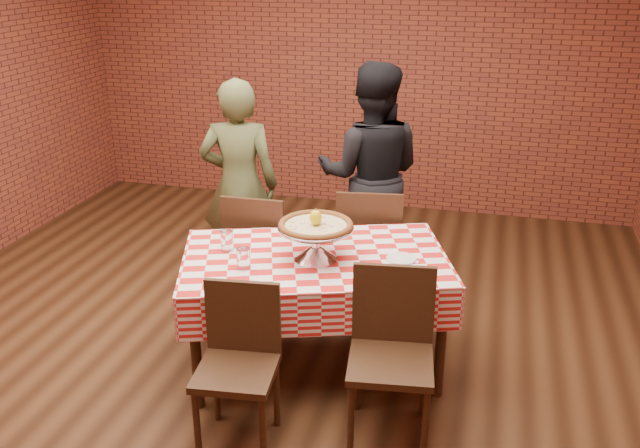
# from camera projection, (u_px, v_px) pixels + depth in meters

# --- Properties ---
(ground) EXTENTS (6.00, 6.00, 0.00)m
(ground) POSITION_uv_depth(u_px,v_px,m) (256.00, 352.00, 4.55)
(ground) COLOR black
(ground) RESTS_ON ground
(back_wall) EXTENTS (5.50, 0.00, 5.50)m
(back_wall) POSITION_uv_depth(u_px,v_px,m) (355.00, 62.00, 6.70)
(back_wall) COLOR brown
(back_wall) RESTS_ON ground
(table) EXTENTS (1.79, 1.40, 0.75)m
(table) POSITION_uv_depth(u_px,v_px,m) (315.00, 312.00, 4.29)
(table) COLOR #372212
(table) RESTS_ON ground
(tablecloth) EXTENTS (1.84, 1.45, 0.27)m
(tablecloth) POSITION_uv_depth(u_px,v_px,m) (315.00, 276.00, 4.20)
(tablecloth) COLOR red
(tablecloth) RESTS_ON table
(pizza_stand) EXTENTS (0.48, 0.48, 0.20)m
(pizza_stand) POSITION_uv_depth(u_px,v_px,m) (316.00, 243.00, 4.08)
(pizza_stand) COLOR silver
(pizza_stand) RESTS_ON tablecloth
(pizza) EXTENTS (0.46, 0.46, 0.03)m
(pizza) POSITION_uv_depth(u_px,v_px,m) (316.00, 226.00, 4.04)
(pizza) COLOR beige
(pizza) RESTS_ON pizza_stand
(lemon) EXTENTS (0.08, 0.08, 0.09)m
(lemon) POSITION_uv_depth(u_px,v_px,m) (316.00, 218.00, 4.02)
(lemon) COLOR yellow
(lemon) RESTS_ON pizza
(water_glass_left) EXTENTS (0.10, 0.10, 0.13)m
(water_glass_left) POSITION_uv_depth(u_px,v_px,m) (244.00, 259.00, 3.97)
(water_glass_left) COLOR white
(water_glass_left) RESTS_ON tablecloth
(water_glass_right) EXTENTS (0.10, 0.10, 0.13)m
(water_glass_right) POSITION_uv_depth(u_px,v_px,m) (227.00, 241.00, 4.21)
(water_glass_right) COLOR white
(water_glass_right) RESTS_ON tablecloth
(side_plate) EXTENTS (0.23, 0.23, 0.01)m
(side_plate) POSITION_uv_depth(u_px,v_px,m) (401.00, 259.00, 4.10)
(side_plate) COLOR white
(side_plate) RESTS_ON tablecloth
(sweetener_packet_a) EXTENTS (0.06, 0.06, 0.00)m
(sweetener_packet_a) POSITION_uv_depth(u_px,v_px,m) (413.00, 266.00, 4.01)
(sweetener_packet_a) COLOR white
(sweetener_packet_a) RESTS_ON tablecloth
(sweetener_packet_b) EXTENTS (0.05, 0.04, 0.00)m
(sweetener_packet_b) POSITION_uv_depth(u_px,v_px,m) (414.00, 262.00, 4.07)
(sweetener_packet_b) COLOR white
(sweetener_packet_b) RESTS_ON tablecloth
(condiment_caddy) EXTENTS (0.14, 0.13, 0.16)m
(condiment_caddy) POSITION_uv_depth(u_px,v_px,m) (324.00, 224.00, 4.42)
(condiment_caddy) COLOR silver
(condiment_caddy) RESTS_ON tablecloth
(chair_near_left) EXTENTS (0.45, 0.45, 0.88)m
(chair_near_left) POSITION_uv_depth(u_px,v_px,m) (236.00, 373.00, 3.56)
(chair_near_left) COLOR #372212
(chair_near_left) RESTS_ON ground
(chair_near_right) EXTENTS (0.50, 0.50, 0.93)m
(chair_near_right) POSITION_uv_depth(u_px,v_px,m) (391.00, 361.00, 3.63)
(chair_near_right) COLOR #372212
(chair_near_right) RESTS_ON ground
(chair_far_left) EXTENTS (0.45, 0.45, 0.92)m
(chair_far_left) POSITION_uv_depth(u_px,v_px,m) (263.00, 250.00, 4.97)
(chair_far_left) COLOR #372212
(chair_far_left) RESTS_ON ground
(chair_far_right) EXTENTS (0.52, 0.52, 0.94)m
(chair_far_right) POSITION_uv_depth(u_px,v_px,m) (369.00, 245.00, 5.02)
(chair_far_right) COLOR #372212
(chair_far_right) RESTS_ON ground
(diner_olive) EXTENTS (0.66, 0.51, 1.63)m
(diner_olive) POSITION_uv_depth(u_px,v_px,m) (239.00, 185.00, 5.22)
(diner_olive) COLOR #4A512D
(diner_olive) RESTS_ON ground
(diner_black) EXTENTS (0.91, 0.74, 1.73)m
(diner_black) POSITION_uv_depth(u_px,v_px,m) (371.00, 175.00, 5.29)
(diner_black) COLOR black
(diner_black) RESTS_ON ground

